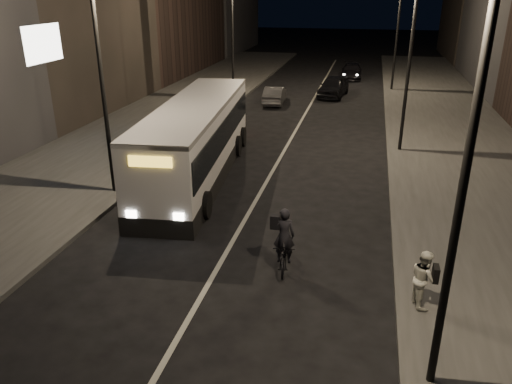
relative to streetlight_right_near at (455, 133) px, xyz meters
The scene contains 14 objects.
ground 8.55m from the streetlight_right_near, 143.12° to the left, with size 180.00×180.00×0.00m, color black.
sidewalk_right 19.02m from the streetlight_right_near, 80.02° to the left, with size 7.00×70.00×0.16m, color #323230.
sidewalk_left 23.31m from the streetlight_right_near, 127.54° to the left, with size 7.00×70.00×0.16m, color #323230.
streetlight_right_near is the anchor object (origin of this frame).
streetlight_right_mid 16.00m from the streetlight_right_near, 90.00° to the left, with size 1.20×0.44×8.12m.
streetlight_right_far 32.00m from the streetlight_right_near, 90.00° to the left, with size 1.20×0.44×8.12m.
streetlight_left_near 13.33m from the streetlight_right_near, 143.12° to the left, with size 1.20×0.44×8.12m.
streetlight_left_far 28.10m from the streetlight_right_near, 112.30° to the left, with size 1.20×0.44×8.12m.
city_bus 14.06m from the streetlight_right_near, 128.08° to the left, with size 3.66×11.97×3.18m.
cyclist_on_bicycle 6.98m from the streetlight_right_near, 131.55° to the left, with size 0.79×1.79×2.00m.
pedestrian_woman 5.21m from the streetlight_right_near, 84.33° to the left, with size 0.74×0.57×1.51m, color beige.
car_near 29.56m from the streetlight_right_near, 97.95° to the left, with size 1.77×4.41×1.50m, color black.
car_mid 27.10m from the streetlight_right_near, 107.06° to the left, with size 1.29×3.69×1.21m, color #363739.
car_far 37.62m from the streetlight_right_near, 94.74° to the left, with size 1.77×4.34×1.26m, color black.
Camera 1 is at (3.88, -12.55, 7.61)m, focal length 35.00 mm.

